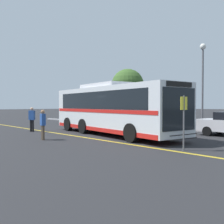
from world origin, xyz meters
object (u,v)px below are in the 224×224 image
at_px(pedestrian_1, 43,123).
at_px(bus_stop_sign, 184,116).
at_px(transit_bus, 112,108).
at_px(parked_car_1, 116,117).
at_px(parked_car_0, 75,116).
at_px(tree_0, 128,85).
at_px(parked_car_2, 159,120).
at_px(pedestrian_0, 32,118).
at_px(street_lamp, 203,70).

bearing_deg(pedestrian_1, bus_stop_sign, 33.78).
xyz_separation_m(transit_bus, pedestrian_1, (-0.70, -4.57, -0.81)).
distance_m(parked_car_1, bus_stop_sign, 13.86).
relative_size(transit_bus, parked_car_0, 2.89).
xyz_separation_m(bus_stop_sign, tree_0, (-12.53, 9.49, 2.48)).
bearing_deg(parked_car_1, parked_car_0, 88.40).
relative_size(parked_car_1, parked_car_2, 1.15).
bearing_deg(pedestrian_0, transit_bus, 174.95).
bearing_deg(pedestrian_1, transit_bus, 93.97).
bearing_deg(bus_stop_sign, pedestrian_0, -76.71).
bearing_deg(transit_bus, bus_stop_sign, 82.03).
relative_size(parked_car_0, tree_0, 0.72).
xyz_separation_m(parked_car_0, bus_stop_sign, (18.59, -7.16, 0.78)).
height_order(pedestrian_0, tree_0, tree_0).
relative_size(street_lamp, tree_0, 1.19).
bearing_deg(parked_car_0, pedestrian_0, 42.16).
relative_size(transit_bus, pedestrian_1, 6.98).
distance_m(transit_bus, pedestrian_0, 6.19).
height_order(parked_car_1, bus_stop_sign, bus_stop_sign).
distance_m(parked_car_0, parked_car_2, 11.84).
bearing_deg(street_lamp, tree_0, 178.38).
height_order(street_lamp, tree_0, street_lamp).
bearing_deg(tree_0, pedestrian_1, -66.49).
relative_size(parked_car_2, bus_stop_sign, 1.74).
relative_size(parked_car_1, bus_stop_sign, 2.00).
distance_m(parked_car_0, tree_0, 7.26).
bearing_deg(parked_car_0, bus_stop_sign, 72.26).
xyz_separation_m(parked_car_0, street_lamp, (14.42, 2.10, 3.98)).
height_order(parked_car_0, bus_stop_sign, bus_stop_sign).
distance_m(parked_car_1, tree_0, 3.99).
height_order(parked_car_0, tree_0, tree_0).
bearing_deg(parked_car_1, parked_car_2, -92.36).
xyz_separation_m(parked_car_0, tree_0, (6.06, 2.34, 3.25)).
relative_size(parked_car_2, pedestrian_0, 2.30).
relative_size(parked_car_1, pedestrian_0, 2.64).
bearing_deg(pedestrian_1, pedestrian_0, 174.17).
relative_size(pedestrian_0, pedestrian_1, 1.06).
distance_m(pedestrian_0, pedestrian_1, 4.92).
height_order(parked_car_0, parked_car_2, parked_car_2).
bearing_deg(parked_car_2, pedestrian_1, -6.76).
xyz_separation_m(parked_car_1, street_lamp, (7.65, 2.06, 3.91)).
xyz_separation_m(pedestrian_0, tree_0, (-0.67, 10.70, 2.94)).
bearing_deg(parked_car_1, tree_0, 15.25).
distance_m(transit_bus, street_lamp, 8.34).
xyz_separation_m(parked_car_1, pedestrian_0, (-0.04, -8.40, 0.24)).
relative_size(pedestrian_0, bus_stop_sign, 0.76).
distance_m(transit_bus, tree_0, 10.03).
xyz_separation_m(transit_bus, bus_stop_sign, (6.49, -1.80, -0.27)).
bearing_deg(parked_car_2, parked_car_0, -94.23).
bearing_deg(tree_0, bus_stop_sign, -37.14).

